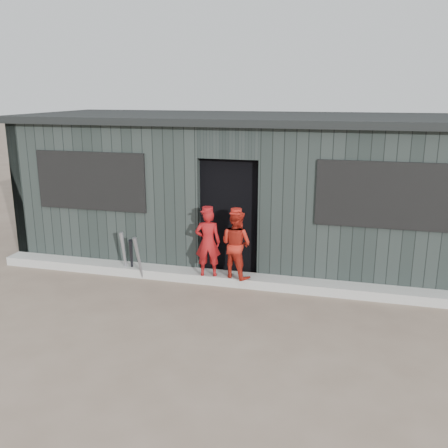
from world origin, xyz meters
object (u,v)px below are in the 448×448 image
(bat_mid, at_px, (139,258))
(player_red_left, at_px, (208,242))
(bat_left, at_px, (124,254))
(player_grey_back, at_px, (269,238))
(bat_right, at_px, (131,257))
(player_red_right, at_px, (236,244))
(dugout, at_px, (247,187))

(bat_mid, relative_size, player_red_left, 0.69)
(bat_left, xyz_separation_m, player_grey_back, (2.34, 0.71, 0.24))
(bat_right, xyz_separation_m, player_red_left, (1.33, 0.02, 0.36))
(bat_left, distance_m, player_grey_back, 2.46)
(player_red_left, relative_size, player_red_right, 1.01)
(player_red_right, distance_m, player_grey_back, 0.80)
(bat_mid, distance_m, player_grey_back, 2.20)
(player_red_right, height_order, player_grey_back, player_grey_back)
(bat_left, relative_size, bat_mid, 1.01)
(bat_left, relative_size, player_grey_back, 0.62)
(player_grey_back, relative_size, dugout, 0.15)
(player_red_right, distance_m, dugout, 1.86)
(bat_mid, bearing_deg, player_red_right, 6.21)
(bat_left, xyz_separation_m, bat_right, (0.15, -0.03, -0.04))
(bat_left, relative_size, player_red_right, 0.71)
(player_red_left, distance_m, player_red_right, 0.45)
(bat_left, distance_m, player_red_left, 1.51)
(player_red_left, relative_size, player_grey_back, 0.88)
(dugout, bearing_deg, player_grey_back, -59.88)
(player_red_left, relative_size, dugout, 0.13)
(bat_mid, xyz_separation_m, player_red_left, (1.15, 0.12, 0.32))
(player_grey_back, bearing_deg, player_red_left, 13.63)
(bat_right, distance_m, player_red_left, 1.38)
(bat_right, height_order, player_grey_back, player_grey_back)
(bat_left, distance_m, bat_right, 0.16)
(bat_mid, height_order, player_red_left, player_red_left)
(bat_right, relative_size, player_red_right, 0.66)
(bat_right, bearing_deg, player_red_right, 2.09)
(bat_left, relative_size, bat_right, 1.08)
(player_red_right, bearing_deg, dugout, -59.09)
(bat_right, height_order, player_red_left, player_red_left)
(player_grey_back, bearing_deg, bat_right, -7.94)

